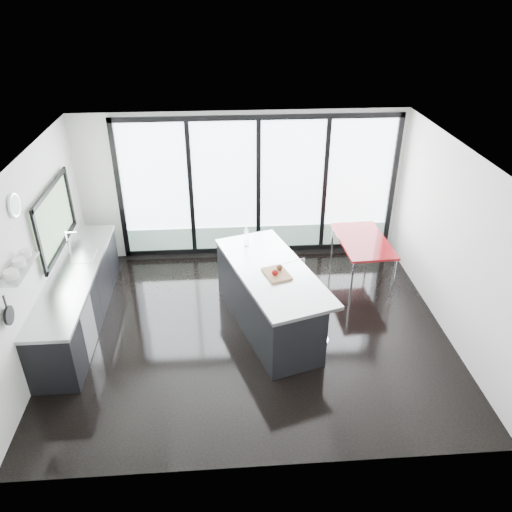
{
  "coord_description": "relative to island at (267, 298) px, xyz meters",
  "views": [
    {
      "loc": [
        -0.38,
        -6.21,
        4.88
      ],
      "look_at": [
        0.1,
        0.3,
        1.15
      ],
      "focal_mm": 35.0,
      "sensor_mm": 36.0,
      "label": 1
    }
  ],
  "objects": [
    {
      "name": "floor",
      "position": [
        -0.26,
        -0.11,
        -0.51
      ],
      "size": [
        6.0,
        5.0,
        0.0
      ],
      "primitive_type": "cube",
      "color": "black",
      "rests_on": "ground"
    },
    {
      "name": "red_table",
      "position": [
        1.82,
        1.29,
        -0.13
      ],
      "size": [
        0.89,
        1.48,
        0.77
      ],
      "primitive_type": "cube",
      "rotation": [
        0.0,
        0.0,
        0.04
      ],
      "color": "maroon",
      "rests_on": "floor"
    },
    {
      "name": "ceiling",
      "position": [
        -0.26,
        -0.11,
        2.29
      ],
      "size": [
        6.0,
        5.0,
        0.0
      ],
      "primitive_type": "cube",
      "color": "white",
      "rests_on": "wall_back"
    },
    {
      "name": "bar_stool_near",
      "position": [
        0.7,
        -0.44,
        -0.19
      ],
      "size": [
        0.43,
        0.43,
        0.64
      ],
      "primitive_type": "cylinder",
      "rotation": [
        0.0,
        0.0,
        0.06
      ],
      "color": "silver",
      "rests_on": "floor"
    },
    {
      "name": "wall_right",
      "position": [
        2.74,
        -0.11,
        0.89
      ],
      "size": [
        0.0,
        5.0,
        2.8
      ],
      "primitive_type": "cube",
      "color": "silver",
      "rests_on": "ground"
    },
    {
      "name": "bar_stool_far",
      "position": [
        0.5,
        0.09,
        -0.12
      ],
      "size": [
        0.64,
        0.64,
        0.78
      ],
      "primitive_type": "cylinder",
      "rotation": [
        0.0,
        0.0,
        0.4
      ],
      "color": "silver",
      "rests_on": "floor"
    },
    {
      "name": "counter_cabinets",
      "position": [
        -2.93,
        0.29,
        -0.05
      ],
      "size": [
        0.69,
        3.24,
        1.36
      ],
      "color": "black",
      "rests_on": "floor"
    },
    {
      "name": "wall_back",
      "position": [
        0.01,
        2.35,
        0.76
      ],
      "size": [
        6.0,
        0.09,
        2.8
      ],
      "color": "silver",
      "rests_on": "ground"
    },
    {
      "name": "island",
      "position": [
        0.0,
        0.0,
        0.0
      ],
      "size": [
        1.72,
        2.66,
        1.31
      ],
      "color": "black",
      "rests_on": "floor"
    },
    {
      "name": "wall_left",
      "position": [
        -3.23,
        0.16,
        1.05
      ],
      "size": [
        0.26,
        5.0,
        2.8
      ],
      "color": "silver",
      "rests_on": "ground"
    },
    {
      "name": "wall_front",
      "position": [
        -0.26,
        -2.61,
        0.89
      ],
      "size": [
        6.0,
        0.0,
        2.8
      ],
      "primitive_type": "cube",
      "color": "silver",
      "rests_on": "ground"
    }
  ]
}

